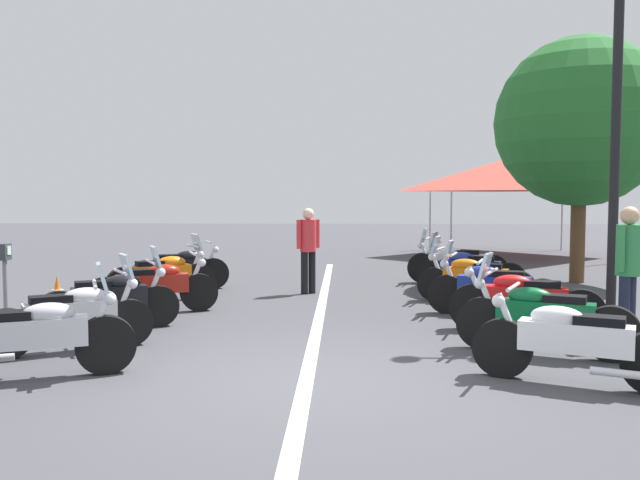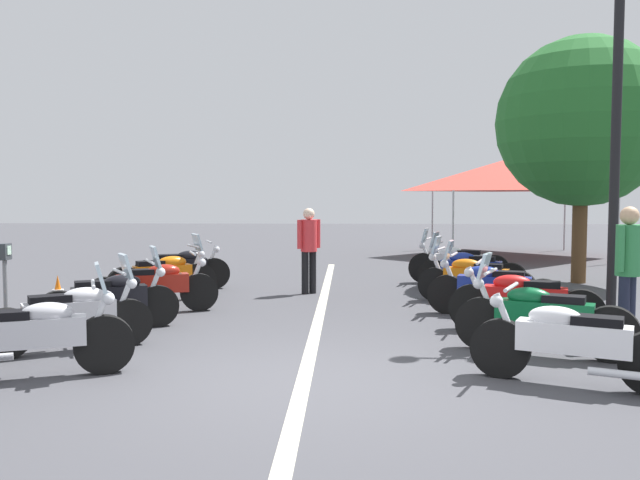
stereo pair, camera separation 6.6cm
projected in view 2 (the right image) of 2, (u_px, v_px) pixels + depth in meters
The scene contains 22 objects.
ground_plane at pixel (303, 383), 6.81m from camera, with size 80.00×80.00×0.00m, color #424247.
lane_centre_stripe at pixel (319, 315), 10.71m from camera, with size 15.95×0.16×0.01m, color beige.
motorcycle_left_row_0 at pixel (32, 336), 6.90m from camera, with size 1.01×2.02×1.21m.
motorcycle_left_row_1 at pixel (72, 315), 8.15m from camera, with size 1.19×1.80×1.19m.
motorcycle_left_row_2 at pixel (112, 298), 9.47m from camera, with size 1.04×1.83×1.20m.
motorcycle_left_row_3 at pixel (154, 286), 10.85m from camera, with size 0.97×2.05×0.99m.
motorcycle_left_row_4 at pixel (164, 275), 12.09m from camera, with size 1.16×1.81×1.23m.
motorcycle_left_row_5 at pixel (182, 268), 13.54m from camera, with size 0.93×1.91×1.00m.
motorcycle_right_row_0 at pixel (571, 342), 6.68m from camera, with size 1.04×1.94×0.99m.
motorcycle_right_row_1 at pixel (541, 317), 7.96m from camera, with size 1.05×2.02×1.22m.
motorcycle_right_row_2 at pixel (524, 301), 9.24m from camera, with size 0.92×2.07×1.01m.
motorcycle_right_row_3 at pixel (492, 287), 10.56m from camera, with size 0.93×2.07×1.21m.
motorcycle_right_row_4 at pixel (474, 278), 11.85m from camera, with size 0.98×2.03×1.20m.
motorcycle_right_row_5 at pixel (469, 269), 13.20m from camera, with size 1.03×2.07×1.20m.
motorcycle_right_row_6 at pixel (457, 263), 14.43m from camera, with size 0.90×2.14×1.22m.
street_lamp_twin_globe at pixel (617, 81), 9.53m from camera, with size 0.32×1.22×5.31m.
parking_meter at pixel (5, 273), 8.86m from camera, with size 0.18×0.13×1.29m.
traffic_cone_1 at pixel (58, 294), 10.99m from camera, with size 0.36×0.36×0.61m.
bystander_1 at pixel (628, 263), 8.61m from camera, with size 0.39×0.41×1.79m.
bystander_2 at pixel (309, 244), 13.00m from camera, with size 0.35×0.44×1.69m.
roadside_tree_0 at pixel (582, 122), 14.49m from camera, with size 3.72×3.72×5.42m.
event_tent at pixel (516, 174), 21.18m from camera, with size 5.21×5.21×3.20m.
Camera 2 is at (-6.69, -0.46, 1.92)m, focal length 37.11 mm.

